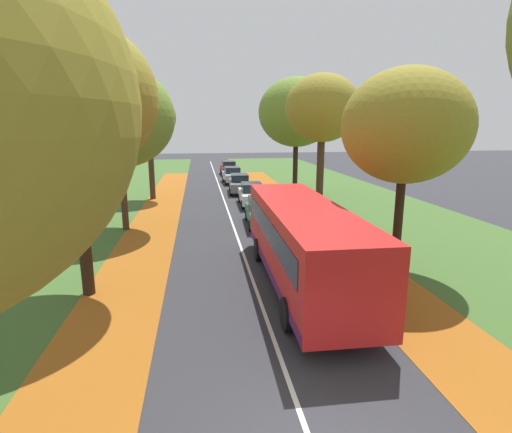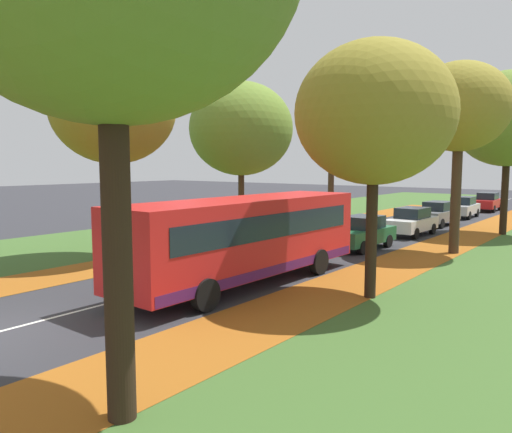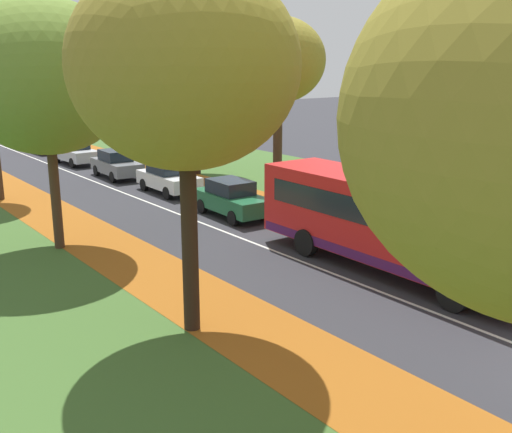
{
  "view_description": "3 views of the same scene",
  "coord_description": "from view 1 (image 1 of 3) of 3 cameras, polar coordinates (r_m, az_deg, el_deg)",
  "views": [
    {
      "loc": [
        -1.88,
        -5.4,
        5.71
      ],
      "look_at": [
        0.24,
        9.43,
        2.28
      ],
      "focal_mm": 28.0,
      "sensor_mm": 36.0,
      "label": 1
    },
    {
      "loc": [
        12.47,
        -5.18,
        4.18
      ],
      "look_at": [
        1.69,
        8.6,
        2.31
      ],
      "focal_mm": 35.0,
      "sensor_mm": 36.0,
      "label": 2
    },
    {
      "loc": [
        -13.1,
        -4.05,
        6.65
      ],
      "look_at": [
        -0.56,
        12.32,
        1.3
      ],
      "focal_mm": 42.0,
      "sensor_mm": 36.0,
      "label": 3
    }
  ],
  "objects": [
    {
      "name": "tree_left_mid",
      "position": [
        22.87,
        -19.13,
        13.28
      ],
      "size": [
        5.95,
        5.95,
        8.83
      ],
      "color": "#422D1E",
      "rests_on": "ground"
    },
    {
      "name": "tree_left_far",
      "position": [
        32.36,
        -15.12,
        13.54
      ],
      "size": [
        4.17,
        4.17,
        8.25
      ],
      "color": "#422D1E",
      "rests_on": "ground"
    },
    {
      "name": "tree_right_far",
      "position": [
        33.11,
        5.8,
        14.57
      ],
      "size": [
        6.09,
        6.09,
        9.48
      ],
      "color": "black",
      "rests_on": "ground"
    },
    {
      "name": "car_silver_fourth_in_line",
      "position": [
        40.64,
        -3.41,
        5.94
      ],
      "size": [
        1.9,
        4.26,
        1.62
      ],
      "color": "#B7BABF",
      "rests_on": "ground"
    },
    {
      "name": "leaf_litter_left",
      "position": [
        20.4,
        -15.51,
        -3.82
      ],
      "size": [
        2.8,
        60.0,
        0.0
      ],
      "primitive_type": "cube",
      "color": "#9E5619",
      "rests_on": "grass_verge_left"
    },
    {
      "name": "tree_right_near",
      "position": [
        16.38,
        20.62,
        11.95
      ],
      "size": [
        4.82,
        4.82,
        7.85
      ],
      "color": "black",
      "rests_on": "ground"
    },
    {
      "name": "tree_left_near",
      "position": [
        14.17,
        -25.05,
        15.12
      ],
      "size": [
        5.39,
        5.39,
        9.0
      ],
      "color": "black",
      "rests_on": "ground"
    },
    {
      "name": "car_red_trailing",
      "position": [
        47.48,
        -3.92,
        6.94
      ],
      "size": [
        1.89,
        4.25,
        1.62
      ],
      "color": "#B21919",
      "rests_on": "ground"
    },
    {
      "name": "bus",
      "position": [
        14.43,
        6.64,
        -3.33
      ],
      "size": [
        2.76,
        10.43,
        2.98
      ],
      "color": "red",
      "rests_on": "ground"
    },
    {
      "name": "car_white_following",
      "position": [
        29.08,
        -0.59,
        3.19
      ],
      "size": [
        1.86,
        4.24,
        1.62
      ],
      "color": "silver",
      "rests_on": "ground"
    },
    {
      "name": "leaf_litter_right",
      "position": [
        21.23,
        9.95,
        -2.88
      ],
      "size": [
        2.8,
        60.0,
        0.0
      ],
      "primitive_type": "cube",
      "color": "#9E5619",
      "rests_on": "grass_verge_right"
    },
    {
      "name": "car_green_lead",
      "position": [
        23.21,
        0.87,
        0.7
      ],
      "size": [
        1.93,
        4.27,
        1.62
      ],
      "color": "#1E6038",
      "rests_on": "ground"
    },
    {
      "name": "grass_verge_right",
      "position": [
        28.29,
        15.09,
        0.8
      ],
      "size": [
        12.0,
        90.0,
        0.01
      ],
      "primitive_type": "cube",
      "color": "#3D6028",
      "rests_on": "ground"
    },
    {
      "name": "road_centre_line",
      "position": [
        26.1,
        -3.82,
        0.23
      ],
      "size": [
        0.12,
        80.0,
        0.01
      ],
      "primitive_type": "cube",
      "color": "silver",
      "rests_on": "ground"
    },
    {
      "name": "grass_verge_left",
      "position": [
        27.04,
        -23.65,
        -0.39
      ],
      "size": [
        12.0,
        90.0,
        0.01
      ],
      "primitive_type": "cube",
      "color": "#3D6028",
      "rests_on": "ground"
    },
    {
      "name": "tree_right_mid",
      "position": [
        25.15,
        9.46,
        14.93
      ],
      "size": [
        4.51,
        4.51,
        8.76
      ],
      "color": "#422D1E",
      "rests_on": "ground"
    },
    {
      "name": "car_grey_third_in_line",
      "position": [
        34.51,
        -2.35,
        4.72
      ],
      "size": [
        1.94,
        4.28,
        1.62
      ],
      "color": "slate",
      "rests_on": "ground"
    }
  ]
}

